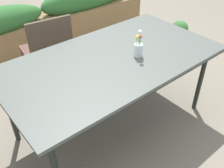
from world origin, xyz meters
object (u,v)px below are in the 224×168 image
object	(u,v)px
dining_table	(112,63)
potted_plant	(179,34)
planter_box	(45,25)
chair_far_side	(48,49)
flower_vase	(138,48)

from	to	relation	value
dining_table	potted_plant	xyz separation A→B (m)	(1.71, 0.57, -0.48)
dining_table	planter_box	world-z (taller)	planter_box
dining_table	chair_far_side	xyz separation A→B (m)	(-0.16, 0.85, -0.17)
dining_table	potted_plant	bearing A→B (deg)	18.45
dining_table	potted_plant	size ratio (longest dim) A/B	4.47
chair_far_side	planter_box	bearing A→B (deg)	72.81
flower_vase	planter_box	size ratio (longest dim) A/B	0.07
chair_far_side	potted_plant	xyz separation A→B (m)	(1.87, -0.28, -0.31)
planter_box	chair_far_side	bearing A→B (deg)	-114.41
dining_table	potted_plant	world-z (taller)	dining_table
potted_plant	dining_table	bearing A→B (deg)	-161.55
dining_table	flower_vase	xyz separation A→B (m)	(0.19, -0.11, 0.12)
dining_table	chair_far_side	size ratio (longest dim) A/B	2.06
chair_far_side	potted_plant	distance (m)	1.92
flower_vase	planter_box	bearing A→B (deg)	88.99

